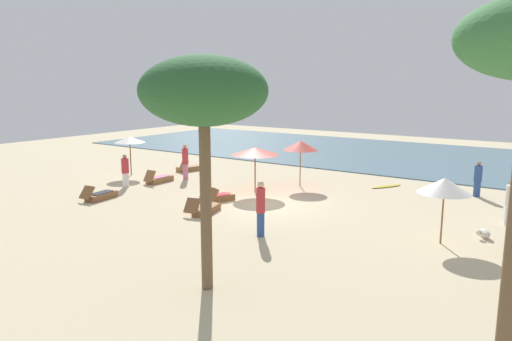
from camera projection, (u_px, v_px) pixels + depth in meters
ground_plane at (265, 204)px, 20.96m from camera, size 60.00×60.00×0.00m
ocean_water at (396, 155)px, 34.70m from camera, size 48.00×16.00×0.06m
umbrella_0 at (301, 145)px, 24.21m from camera, size 1.77×1.77×2.34m
umbrella_1 at (444, 186)px, 15.55m from camera, size 1.71×1.71×2.21m
umbrella_2 at (255, 151)px, 22.86m from camera, size 2.28×2.28×2.19m
umbrella_3 at (130, 140)px, 27.15m from camera, size 1.71×1.71×2.20m
lounger_0 at (100, 196)px, 21.82m from camera, size 0.80×1.75×0.69m
lounger_3 at (159, 179)px, 25.47m from camera, size 0.63×1.66×0.73m
lounger_4 at (205, 209)px, 19.50m from camera, size 0.99×1.77×0.70m
lounger_5 at (217, 198)px, 21.39m from camera, size 1.16×1.74×0.74m
lounger_6 at (189, 168)px, 28.68m from camera, size 0.99×1.74×0.74m
person_0 at (478, 179)px, 22.25m from camera, size 0.49×0.49×1.65m
person_1 at (261, 208)px, 16.48m from camera, size 0.36×0.36×1.95m
person_2 at (125, 171)px, 24.25m from camera, size 0.38×0.38×1.67m
person_3 at (185, 161)px, 26.20m from camera, size 0.38×0.38×1.92m
person_4 at (510, 203)px, 17.72m from camera, size 0.50×0.50×1.72m
palm_2 at (204, 93)px, 11.56m from camera, size 3.13×3.13×5.91m
dog at (484, 233)px, 16.41m from camera, size 0.56×0.68×0.33m
surfboard at (386, 186)px, 24.39m from camera, size 1.30×1.82×0.07m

